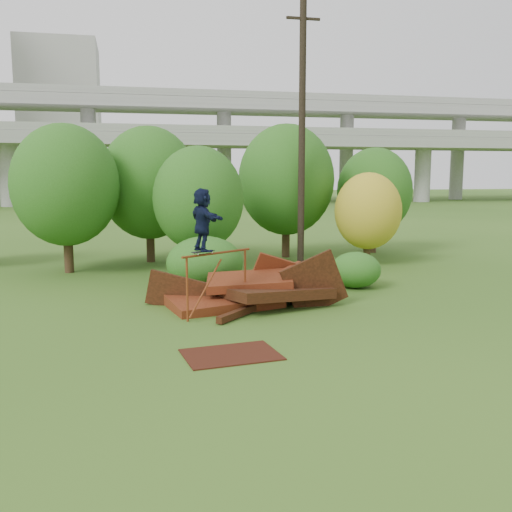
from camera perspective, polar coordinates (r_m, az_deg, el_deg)
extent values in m
plane|color=#2D5116|center=(14.42, 4.88, -7.32)|extent=(240.00, 240.00, 0.00)
cube|color=#4B190D|center=(16.72, -3.24, -4.49)|extent=(3.45, 2.50, 0.52)
cube|color=black|center=(16.69, 2.02, -3.67)|extent=(3.41, 2.69, 0.58)
cube|color=#4B190D|center=(16.95, -0.69, -2.51)|extent=(2.75, 2.08, 0.52)
cube|color=black|center=(16.76, 5.85, -2.85)|extent=(2.11, 0.15, 2.05)
cube|color=#4B190D|center=(17.97, 1.91, -2.39)|extent=(1.94, 0.53, 1.85)
cube|color=black|center=(16.93, -7.48, -3.81)|extent=(2.11, 0.96, 1.43)
cube|color=black|center=(15.64, -1.42, -5.60)|extent=(1.67, 1.74, 0.18)
cube|color=#4B190D|center=(17.72, 3.41, -1.24)|extent=(0.97, 0.95, 0.30)
cylinder|color=maroon|center=(15.00, -6.90, -3.35)|extent=(0.06, 0.06, 1.72)
cylinder|color=maroon|center=(16.37, -1.09, -2.32)|extent=(0.06, 0.06, 1.72)
cylinder|color=maroon|center=(15.53, -3.90, 0.30)|extent=(2.07, 1.36, 0.06)
cube|color=black|center=(15.19, -5.32, 0.45)|extent=(0.67, 0.52, 0.02)
cylinder|color=beige|center=(14.99, -5.84, 0.20)|extent=(0.06, 0.05, 0.05)
cylinder|color=beige|center=(15.10, -6.20, 0.26)|extent=(0.06, 0.05, 0.05)
cylinder|color=beige|center=(15.30, -4.44, 0.38)|extent=(0.06, 0.05, 0.05)
cylinder|color=beige|center=(15.41, -4.80, 0.44)|extent=(0.06, 0.05, 0.05)
imported|color=black|center=(15.10, -5.36, 3.63)|extent=(0.94, 1.62, 1.67)
cube|color=#38150C|center=(12.40, -2.52, -9.81)|extent=(2.16, 1.66, 0.03)
cylinder|color=black|center=(23.55, -18.25, 0.70)|extent=(0.36, 0.36, 1.89)
ellipsoid|color=#204B14|center=(23.37, -18.52, 6.75)|extent=(4.11, 4.11, 4.72)
cylinder|color=black|center=(25.54, -10.51, 1.51)|extent=(0.36, 0.36, 1.88)
ellipsoid|color=#204B14|center=(25.38, -10.66, 7.20)|extent=(4.25, 4.25, 4.89)
cylinder|color=black|center=(22.33, -5.71, 0.32)|extent=(0.34, 0.34, 1.61)
ellipsoid|color=#204B14|center=(22.14, -5.78, 5.75)|extent=(3.50, 3.50, 4.03)
cylinder|color=black|center=(26.61, 3.00, 1.96)|extent=(0.37, 0.37, 1.93)
ellipsoid|color=#204B14|center=(26.45, 3.04, 7.62)|extent=(4.42, 4.42, 5.08)
cylinder|color=black|center=(24.95, 11.03, 0.59)|extent=(0.31, 0.31, 1.23)
ellipsoid|color=#A58C19|center=(24.79, 11.13, 4.44)|extent=(2.85, 2.85, 3.27)
cylinder|color=black|center=(28.74, 11.63, 2.00)|extent=(0.34, 0.34, 1.66)
ellipsoid|color=#204B14|center=(28.59, 11.75, 6.39)|extent=(3.66, 3.66, 4.21)
ellipsoid|color=#204B14|center=(19.24, -5.14, -0.67)|extent=(2.59, 2.39, 1.79)
ellipsoid|color=#204B14|center=(19.70, 9.93, -1.38)|extent=(1.74, 1.59, 1.23)
cylinder|color=black|center=(24.06, 4.61, 11.98)|extent=(0.28, 0.28, 10.90)
cube|color=black|center=(24.79, 4.74, 22.59)|extent=(1.40, 0.10, 0.10)
cube|color=gray|center=(73.48, -9.50, 11.32)|extent=(160.00, 9.00, 1.40)
cube|color=gray|center=(79.88, -9.83, 14.65)|extent=(160.00, 9.00, 1.40)
cylinder|color=gray|center=(74.53, -23.50, 7.63)|extent=(2.20, 2.20, 8.00)
cylinder|color=gray|center=(73.36, -9.42, 8.20)|extent=(2.20, 2.20, 8.00)
cylinder|color=gray|center=(76.53, 4.30, 8.28)|extent=(2.20, 2.20, 8.00)
cube|color=#9E9E99|center=(116.29, -18.87, 12.77)|extent=(14.00, 14.00, 28.00)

